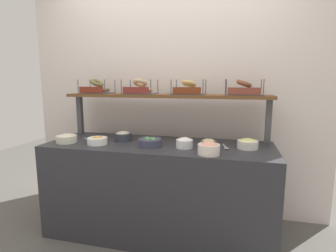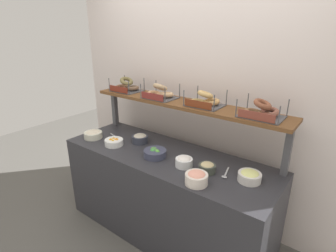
# 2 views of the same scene
# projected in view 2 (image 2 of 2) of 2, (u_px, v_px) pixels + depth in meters

# --- Properties ---
(ground_plane) EXTENTS (8.00, 8.00, 0.00)m
(ground_plane) POSITION_uv_depth(u_px,v_px,m) (166.00, 230.00, 2.68)
(ground_plane) COLOR #595651
(back_wall) EXTENTS (3.21, 0.06, 2.40)m
(back_wall) POSITION_uv_depth(u_px,v_px,m) (199.00, 104.00, 2.67)
(back_wall) COLOR silver
(back_wall) RESTS_ON ground_plane
(deli_counter) EXTENTS (2.01, 0.70, 0.85)m
(deli_counter) POSITION_uv_depth(u_px,v_px,m) (166.00, 194.00, 2.53)
(deli_counter) COLOR #2D2D33
(deli_counter) RESTS_ON ground_plane
(shelf_riser_left) EXTENTS (0.05, 0.05, 0.40)m
(shelf_riser_left) POSITION_uv_depth(u_px,v_px,m) (115.00, 108.00, 3.05)
(shelf_riser_left) COLOR #4C4C51
(shelf_riser_left) RESTS_ON deli_counter
(shelf_riser_right) EXTENTS (0.05, 0.05, 0.40)m
(shelf_riser_right) POSITION_uv_depth(u_px,v_px,m) (287.00, 152.00, 1.98)
(shelf_riser_right) COLOR #4C4C51
(shelf_riser_right) RESTS_ON deli_counter
(upper_shelf) EXTENTS (1.97, 0.32, 0.03)m
(upper_shelf) POSITION_uv_depth(u_px,v_px,m) (183.00, 103.00, 2.44)
(upper_shelf) COLOR brown
(upper_shelf) RESTS_ON shelf_riser_left
(bowl_fruit_salad) EXTENTS (0.18, 0.18, 0.07)m
(bowl_fruit_salad) POSITION_uv_depth(u_px,v_px,m) (114.00, 142.00, 2.56)
(bowl_fruit_salad) COLOR white
(bowl_fruit_salad) RESTS_ON deli_counter
(bowl_lox_spread) EXTENTS (0.17, 0.17, 0.10)m
(bowl_lox_spread) POSITION_uv_depth(u_px,v_px,m) (196.00, 178.00, 1.92)
(bowl_lox_spread) COLOR white
(bowl_lox_spread) RESTS_ON deli_counter
(bowl_egg_salad) EXTENTS (0.17, 0.17, 0.08)m
(bowl_egg_salad) POSITION_uv_depth(u_px,v_px,m) (250.00, 176.00, 1.95)
(bowl_egg_salad) COLOR silver
(bowl_egg_salad) RESTS_ON deli_counter
(bowl_veggie_mix) EXTENTS (0.20, 0.20, 0.08)m
(bowl_veggie_mix) POSITION_uv_depth(u_px,v_px,m) (155.00, 153.00, 2.33)
(bowl_veggie_mix) COLOR #3D4159
(bowl_veggie_mix) RESTS_ON deli_counter
(bowl_cream_cheese) EXTENTS (0.14, 0.14, 0.09)m
(bowl_cream_cheese) POSITION_uv_depth(u_px,v_px,m) (184.00, 161.00, 2.16)
(bowl_cream_cheese) COLOR white
(bowl_cream_cheese) RESTS_ON deli_counter
(bowl_potato_salad) EXTENTS (0.18, 0.18, 0.08)m
(bowl_potato_salad) POSITION_uv_depth(u_px,v_px,m) (93.00, 134.00, 2.73)
(bowl_potato_salad) COLOR silver
(bowl_potato_salad) RESTS_ON deli_counter
(bowl_hummus) EXTENTS (0.14, 0.14, 0.08)m
(bowl_hummus) POSITION_uv_depth(u_px,v_px,m) (207.00, 167.00, 2.08)
(bowl_hummus) COLOR #43493F
(bowl_hummus) RESTS_ON deli_counter
(bowl_tuna_salad) EXTENTS (0.16, 0.16, 0.09)m
(bowl_tuna_salad) POSITION_uv_depth(u_px,v_px,m) (140.00, 138.00, 2.62)
(bowl_tuna_salad) COLOR #343845
(bowl_tuna_salad) RESTS_ON deli_counter
(serving_spoon_near_plate) EXTENTS (0.06, 0.17, 0.01)m
(serving_spoon_near_plate) POSITION_uv_depth(u_px,v_px,m) (225.00, 174.00, 2.04)
(serving_spoon_near_plate) COLOR #B7B7BC
(serving_spoon_near_plate) RESTS_ON deli_counter
(serving_spoon_by_edge) EXTENTS (0.18, 0.06, 0.01)m
(serving_spoon_by_edge) POSITION_uv_depth(u_px,v_px,m) (116.00, 137.00, 2.75)
(serving_spoon_by_edge) COLOR #B7B7BC
(serving_spoon_by_edge) RESTS_ON deli_counter
(bagel_basket_poppy) EXTENTS (0.30, 0.25, 0.15)m
(bagel_basket_poppy) POSITION_uv_depth(u_px,v_px,m) (126.00, 87.00, 2.83)
(bagel_basket_poppy) COLOR #4C4C51
(bagel_basket_poppy) RESTS_ON upper_shelf
(bagel_basket_plain) EXTENTS (0.30, 0.24, 0.16)m
(bagel_basket_plain) POSITION_uv_depth(u_px,v_px,m) (160.00, 93.00, 2.55)
(bagel_basket_plain) COLOR #4C4C51
(bagel_basket_plain) RESTS_ON upper_shelf
(bagel_basket_sesame) EXTENTS (0.30, 0.25, 0.14)m
(bagel_basket_sesame) POSITION_uv_depth(u_px,v_px,m) (205.00, 101.00, 2.30)
(bagel_basket_sesame) COLOR #4C4C51
(bagel_basket_sesame) RESTS_ON upper_shelf
(bagel_basket_cinnamon_raisin) EXTENTS (0.32, 0.25, 0.14)m
(bagel_basket_cinnamon_raisin) POSITION_uv_depth(u_px,v_px,m) (261.00, 111.00, 2.00)
(bagel_basket_cinnamon_raisin) COLOR #4C4C51
(bagel_basket_cinnamon_raisin) RESTS_ON upper_shelf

